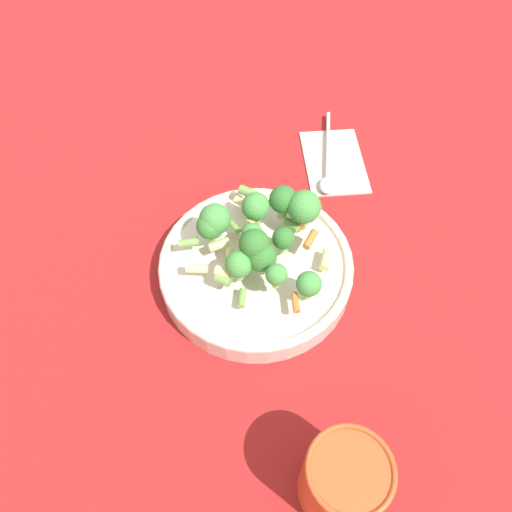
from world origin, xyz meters
TOP-DOWN VIEW (x-y plane):
  - ground_plane at (0.00, 0.00)m, footprint 3.00×3.00m
  - bowl at (0.00, 0.00)m, footprint 0.27×0.27m
  - pasta_salad at (-0.01, 0.01)m, footprint 0.22×0.21m
  - cup at (0.30, -0.00)m, footprint 0.09×0.09m
  - napkin at (-0.18, 0.20)m, footprint 0.17×0.13m
  - spoon at (-0.16, 0.18)m, footprint 0.19×0.09m

SIDE VIEW (x-z plane):
  - ground_plane at x=0.00m, z-range 0.00..0.00m
  - napkin at x=-0.18m, z-range 0.00..0.01m
  - spoon at x=-0.16m, z-range 0.01..0.02m
  - bowl at x=0.00m, z-range 0.00..0.04m
  - cup at x=0.30m, z-range 0.00..0.11m
  - pasta_salad at x=-0.01m, z-range 0.04..0.12m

